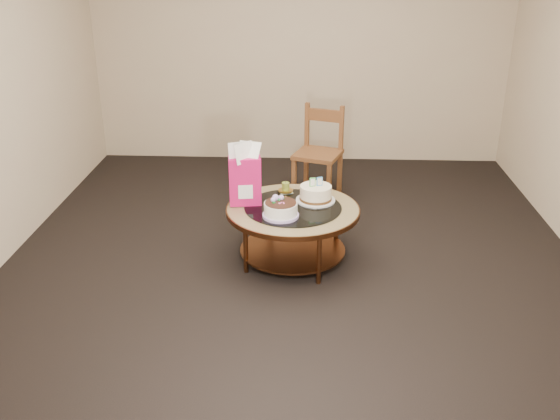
{
  "coord_description": "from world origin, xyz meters",
  "views": [
    {
      "loc": [
        0.11,
        -4.35,
        2.33
      ],
      "look_at": [
        -0.1,
        0.02,
        0.42
      ],
      "focal_mm": 40.0,
      "sensor_mm": 36.0,
      "label": 1
    }
  ],
  "objects_px": {
    "cream_cake": "(316,194)",
    "gift_bag": "(245,174)",
    "dining_chair": "(319,152)",
    "coffee_table": "(293,217)",
    "decorated_cake": "(281,210)"
  },
  "relations": [
    {
      "from": "cream_cake",
      "to": "dining_chair",
      "type": "bearing_deg",
      "value": 70.31
    },
    {
      "from": "coffee_table",
      "to": "gift_bag",
      "type": "height_order",
      "value": "gift_bag"
    },
    {
      "from": "cream_cake",
      "to": "gift_bag",
      "type": "height_order",
      "value": "gift_bag"
    },
    {
      "from": "dining_chair",
      "to": "coffee_table",
      "type": "bearing_deg",
      "value": -79.8
    },
    {
      "from": "decorated_cake",
      "to": "coffee_table",
      "type": "bearing_deg",
      "value": 64.66
    },
    {
      "from": "decorated_cake",
      "to": "dining_chair",
      "type": "height_order",
      "value": "dining_chair"
    },
    {
      "from": "gift_bag",
      "to": "dining_chair",
      "type": "relative_size",
      "value": 0.54
    },
    {
      "from": "coffee_table",
      "to": "gift_bag",
      "type": "xyz_separation_m",
      "value": [
        -0.37,
        0.06,
        0.32
      ]
    },
    {
      "from": "cream_cake",
      "to": "gift_bag",
      "type": "bearing_deg",
      "value": 169.99
    },
    {
      "from": "gift_bag",
      "to": "dining_chair",
      "type": "distance_m",
      "value": 1.46
    },
    {
      "from": "dining_chair",
      "to": "decorated_cake",
      "type": "bearing_deg",
      "value": -81.87
    },
    {
      "from": "decorated_cake",
      "to": "gift_bag",
      "type": "distance_m",
      "value": 0.41
    },
    {
      "from": "decorated_cake",
      "to": "gift_bag",
      "type": "height_order",
      "value": "gift_bag"
    },
    {
      "from": "dining_chair",
      "to": "cream_cake",
      "type": "bearing_deg",
      "value": -72.82
    },
    {
      "from": "cream_cake",
      "to": "gift_bag",
      "type": "relative_size",
      "value": 0.64
    }
  ]
}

